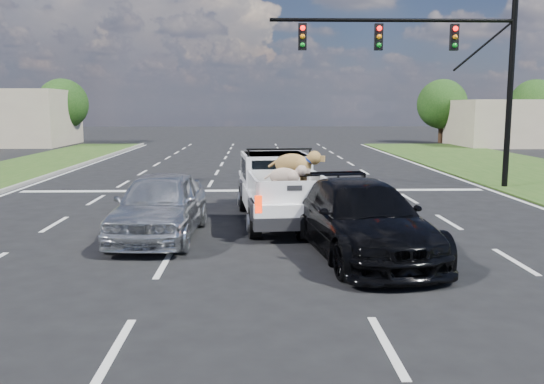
{
  "coord_description": "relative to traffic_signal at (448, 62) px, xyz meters",
  "views": [
    {
      "loc": [
        0.05,
        -11.04,
        3.07
      ],
      "look_at": [
        0.44,
        2.0,
        1.14
      ],
      "focal_mm": 38.0,
      "sensor_mm": 36.0,
      "label": 1
    }
  ],
  "objects": [
    {
      "name": "pickup_truck",
      "position": [
        -6.48,
        -6.16,
        -3.79
      ],
      "size": [
        2.36,
        5.4,
        1.97
      ],
      "rotation": [
        0.0,
        0.0,
        0.09
      ],
      "color": "black",
      "rests_on": "ground"
    },
    {
      "name": "building_right",
      "position": [
        14.8,
        23.5,
        -2.93
      ],
      "size": [
        12.0,
        7.0,
        3.6
      ],
      "primitive_type": "cube",
      "color": "#BEAE91",
      "rests_on": "ground"
    },
    {
      "name": "tree_far_c",
      "position": [
        -23.2,
        27.5,
        -1.44
      ],
      "size": [
        4.2,
        4.2,
        5.4
      ],
      "color": "#332114",
      "rests_on": "ground"
    },
    {
      "name": "black_coupe",
      "position": [
        -4.94,
        -9.88,
        -3.96
      ],
      "size": [
        2.94,
        5.54,
        1.53
      ],
      "primitive_type": "imported",
      "rotation": [
        0.0,
        0.0,
        0.16
      ],
      "color": "black",
      "rests_on": "ground"
    },
    {
      "name": "tree_far_e",
      "position": [
        16.8,
        27.5,
        -1.44
      ],
      "size": [
        4.2,
        4.2,
        5.4
      ],
      "color": "#332114",
      "rests_on": "ground"
    },
    {
      "name": "ground",
      "position": [
        -7.2,
        -10.5,
        -4.73
      ],
      "size": [
        160.0,
        160.0,
        0.0
      ],
      "primitive_type": "plane",
      "color": "black",
      "rests_on": "ground"
    },
    {
      "name": "building_left",
      "position": [
        -27.2,
        25.5,
        -2.53
      ],
      "size": [
        10.0,
        8.0,
        4.4
      ],
      "primitive_type": "cube",
      "color": "#BEAE91",
      "rests_on": "ground"
    },
    {
      "name": "traffic_signal",
      "position": [
        0.0,
        0.0,
        0.0
      ],
      "size": [
        9.11,
        0.31,
        7.0
      ],
      "color": "black",
      "rests_on": "ground"
    },
    {
      "name": "silver_sedan",
      "position": [
        -9.4,
        -8.11,
        -3.94
      ],
      "size": [
        2.06,
        4.67,
        1.56
      ],
      "primitive_type": "imported",
      "rotation": [
        0.0,
        0.0,
        -0.05
      ],
      "color": "silver",
      "rests_on": "ground"
    },
    {
      "name": "tree_far_d",
      "position": [
        8.8,
        27.5,
        -1.44
      ],
      "size": [
        4.2,
        4.2,
        5.4
      ],
      "color": "#332114",
      "rests_on": "ground"
    },
    {
      "name": "road_markings",
      "position": [
        -7.2,
        -3.94,
        -4.72
      ],
      "size": [
        17.75,
        60.0,
        0.01
      ],
      "color": "silver",
      "rests_on": "ground"
    }
  ]
}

